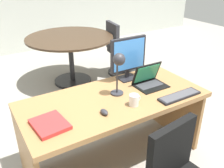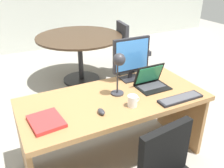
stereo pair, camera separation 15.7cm
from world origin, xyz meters
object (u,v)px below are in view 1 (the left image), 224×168
at_px(keyboard, 179,96).
at_px(meeting_table, 70,48).
at_px(coffee_mug, 134,100).
at_px(laptop, 148,79).
at_px(monitor, 128,56).
at_px(desk_lamp, 119,65).
at_px(meeting_chair_near, 121,53).
at_px(mouse, 104,112).
at_px(book, 50,124).
at_px(desk, 112,113).

distance_m(keyboard, meeting_table, 2.22).
bearing_deg(coffee_mug, laptop, 35.01).
height_order(monitor, desk_lamp, monitor).
distance_m(monitor, laptop, 0.31).
distance_m(desk_lamp, meeting_chair_near, 2.22).
distance_m(laptop, meeting_chair_near, 1.97).
distance_m(mouse, book, 0.43).
xyz_separation_m(keyboard, meeting_table, (-0.15, 2.22, -0.14)).
distance_m(laptop, mouse, 0.68).
xyz_separation_m(desk_lamp, coffee_mug, (0.01, -0.23, -0.25)).
bearing_deg(keyboard, mouse, 171.27).
bearing_deg(keyboard, desk_lamp, 144.34).
distance_m(coffee_mug, meeting_table, 2.14).
bearing_deg(desk, meeting_chair_near, 54.56).
xyz_separation_m(desk, keyboard, (0.51, -0.34, 0.20)).
bearing_deg(keyboard, laptop, 103.82).
height_order(mouse, meeting_table, meeting_table).
height_order(desk, meeting_table, meeting_table).
distance_m(monitor, meeting_chair_near, 1.87).
height_order(desk, meeting_chair_near, meeting_chair_near).
bearing_deg(desk, meeting_table, 78.94).
bearing_deg(keyboard, book, 170.92).
relative_size(laptop, meeting_chair_near, 0.33).
bearing_deg(meeting_table, monitor, -91.08).
relative_size(monitor, meeting_table, 0.33).
bearing_deg(coffee_mug, keyboard, -12.77).
relative_size(desk, meeting_chair_near, 1.81).
bearing_deg(meeting_table, book, -116.35).
relative_size(keyboard, coffee_mug, 3.90).
relative_size(keyboard, meeting_chair_near, 0.46).
relative_size(book, coffee_mug, 2.72).
bearing_deg(desk_lamp, book, -168.67).
relative_size(mouse, desk_lamp, 0.22).
xyz_separation_m(desk_lamp, meeting_chair_near, (1.18, 1.77, -0.64)).
xyz_separation_m(monitor, mouse, (-0.55, -0.46, -0.23)).
xyz_separation_m(desk, monitor, (0.34, 0.23, 0.44)).
height_order(keyboard, coffee_mug, coffee_mug).
bearing_deg(desk, keyboard, -33.84).
relative_size(book, meeting_chair_near, 0.32).
distance_m(desk, monitor, 0.60).
height_order(book, meeting_table, meeting_table).
distance_m(keyboard, book, 1.17).
relative_size(monitor, mouse, 4.92).
bearing_deg(desk, coffee_mug, -73.13).
xyz_separation_m(keyboard, meeting_chair_near, (0.73, 2.09, -0.35)).
xyz_separation_m(keyboard, book, (-1.15, 0.18, 0.00)).
relative_size(coffee_mug, meeting_table, 0.08).
relative_size(monitor, book, 1.48).
bearing_deg(book, meeting_table, 63.65).
bearing_deg(laptop, coffee_mug, -144.99).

